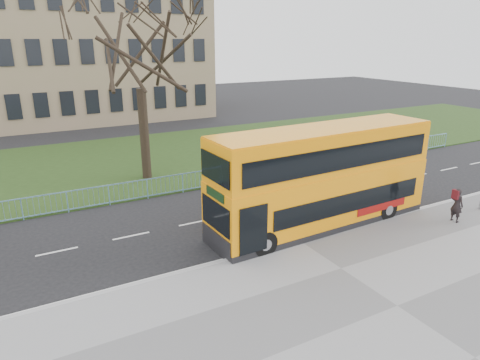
% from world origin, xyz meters
% --- Properties ---
extents(ground, '(120.00, 120.00, 0.00)m').
position_xyz_m(ground, '(0.00, 0.00, 0.00)').
color(ground, black).
rests_on(ground, ground).
extents(pavement, '(80.00, 10.50, 0.12)m').
position_xyz_m(pavement, '(0.00, -6.75, 0.06)').
color(pavement, slate).
rests_on(pavement, ground).
extents(kerb, '(80.00, 0.20, 0.14)m').
position_xyz_m(kerb, '(0.00, -1.55, 0.07)').
color(kerb, '#98989A').
rests_on(kerb, ground).
extents(grass_verge, '(80.00, 15.40, 0.08)m').
position_xyz_m(grass_verge, '(0.00, 14.30, 0.04)').
color(grass_verge, '#1F3413').
rests_on(grass_verge, ground).
extents(guard_railing, '(40.00, 0.12, 1.10)m').
position_xyz_m(guard_railing, '(0.00, 6.60, 0.55)').
color(guard_railing, '#72A9CB').
rests_on(guard_railing, ground).
extents(bare_tree, '(8.89, 8.89, 12.70)m').
position_xyz_m(bare_tree, '(-3.00, 10.00, 6.43)').
color(bare_tree, black).
rests_on(bare_tree, grass_verge).
extents(civic_building, '(30.00, 15.00, 14.00)m').
position_xyz_m(civic_building, '(-5.00, 35.00, 7.00)').
color(civic_building, '#857654').
rests_on(civic_building, ground).
extents(yellow_bus, '(10.74, 2.94, 4.46)m').
position_xyz_m(yellow_bus, '(1.89, -0.51, 2.39)').
color(yellow_bus, orange).
rests_on(yellow_bus, ground).
extents(pedestrian, '(0.41, 0.60, 1.60)m').
position_xyz_m(pedestrian, '(7.46, -3.33, 0.92)').
color(pedestrian, black).
rests_on(pedestrian, pavement).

